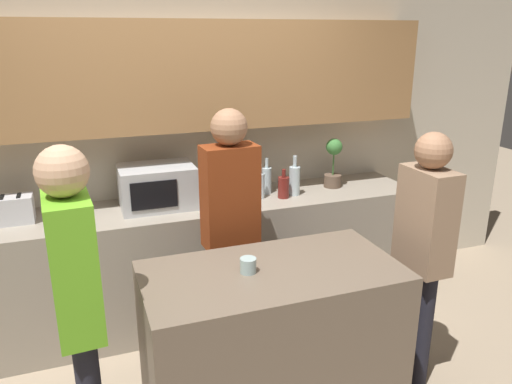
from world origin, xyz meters
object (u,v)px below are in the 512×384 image
at_px(potted_plant, 333,163).
at_px(cup_0, 248,265).
at_px(bottle_1, 243,182).
at_px(person_right, 423,241).
at_px(person_center, 77,294).
at_px(bottle_0, 230,180).
at_px(bottle_3, 267,180).
at_px(bottle_2, 261,185).
at_px(bottle_4, 284,187).
at_px(person_left, 230,217).
at_px(toaster, 12,210).
at_px(bottle_5, 294,180).
at_px(microwave, 157,186).

relative_size(potted_plant, cup_0, 4.64).
xyz_separation_m(bottle_1, person_right, (0.71, -1.22, -0.09)).
relative_size(cup_0, person_center, 0.05).
relative_size(bottle_0, bottle_3, 1.15).
bearing_deg(bottle_1, bottle_3, 3.95).
xyz_separation_m(potted_plant, bottle_2, (-0.65, -0.07, -0.10)).
xyz_separation_m(bottle_4, cup_0, (-0.66, -1.09, -0.04)).
bearing_deg(bottle_2, cup_0, -113.32).
xyz_separation_m(bottle_2, person_left, (-0.40, -0.54, -0.01)).
bearing_deg(bottle_0, bottle_4, -25.95).
bearing_deg(person_left, bottle_0, -110.23).
distance_m(potted_plant, bottle_3, 0.57).
xyz_separation_m(toaster, person_left, (1.30, -0.61, -0.00)).
distance_m(bottle_1, person_right, 1.41).
bearing_deg(bottle_0, person_left, -106.62).
bearing_deg(person_center, person_right, 88.48).
bearing_deg(bottle_5, bottle_2, 176.91).
bearing_deg(toaster, bottle_4, -3.78).
height_order(bottle_5, cup_0, bottle_5).
height_order(microwave, bottle_1, microwave).
xyz_separation_m(microwave, person_right, (1.36, -1.21, -0.13)).
distance_m(potted_plant, bottle_5, 0.39).
xyz_separation_m(bottle_0, person_right, (0.80, -1.27, -0.10)).
distance_m(potted_plant, bottle_0, 0.85).
distance_m(bottle_1, bottle_2, 0.14).
relative_size(toaster, bottle_5, 0.85).
height_order(toaster, bottle_4, bottle_4).
height_order(potted_plant, bottle_4, potted_plant).
distance_m(toaster, cup_0, 1.71).
distance_m(toaster, bottle_5, 1.97).
relative_size(person_left, person_center, 1.01).
bearing_deg(bottle_5, potted_plant, 13.14).
distance_m(bottle_3, person_center, 1.92).
bearing_deg(potted_plant, toaster, 180.00).
bearing_deg(bottle_0, potted_plant, -3.77).
bearing_deg(bottle_3, toaster, -179.32).
xyz_separation_m(potted_plant, bottle_5, (-0.38, -0.09, -0.08)).
relative_size(bottle_1, person_left, 0.17).
height_order(bottle_0, person_right, person_right).
distance_m(bottle_4, cup_0, 1.28).
relative_size(bottle_2, cup_0, 3.10).
bearing_deg(bottle_3, cup_0, -115.04).
xyz_separation_m(bottle_1, cup_0, (-0.38, -1.22, -0.06)).
bearing_deg(bottle_4, bottle_5, 18.61).
distance_m(bottle_2, bottle_4, 0.17).
height_order(toaster, bottle_3, bottle_3).
distance_m(bottle_1, bottle_3, 0.19).
distance_m(toaster, person_center, 1.34).
relative_size(bottle_4, person_right, 0.14).
height_order(microwave, potted_plant, potted_plant).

